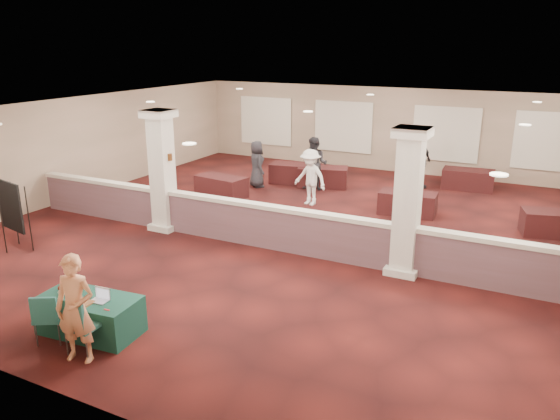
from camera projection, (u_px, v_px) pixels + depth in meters
The scene contains 33 objects.
ground at pixel (306, 232), 14.57m from camera, with size 16.00×16.00×0.00m, color #411210.
wall_back at pixel (393, 130), 20.90m from camera, with size 16.00×0.04×3.20m, color #7E6E57.
wall_front at pixel (62, 297), 7.28m from camera, with size 16.00×0.04×3.20m, color #7E6E57.
wall_left at pixel (80, 147), 17.55m from camera, with size 0.04×16.00×3.20m, color #7E6E57.
ceiling at pixel (308, 111), 13.62m from camera, with size 16.00×16.00×0.02m, color white.
partition_wall at pixel (281, 228), 13.12m from camera, with size 15.60×0.28×1.10m.
column_left at pixel (162, 170), 14.32m from camera, with size 0.72×0.72×3.20m.
column_right at pixel (408, 201), 11.51m from camera, with size 0.72×0.72×3.20m.
sconce_left at pixel (153, 155), 14.33m from camera, with size 0.12×0.12×0.18m.
sconce_right at pixel (170, 157), 14.09m from camera, with size 0.12×0.12×0.18m.
near_table at pixel (90, 315), 9.44m from camera, with size 1.73×0.87×0.67m, color #113E33.
conf_chair_main at pixel (79, 321), 8.68m from camera, with size 0.53×0.54×1.02m.
conf_chair_side at pixel (48, 314), 9.05m from camera, with size 0.62×0.62×0.90m.
easel_board at pixel (11, 207), 12.98m from camera, with size 1.00×0.57×1.71m.
woman at pixel (76, 309), 8.47m from camera, with size 0.64×0.43×1.78m, color tan.
far_table_front_left at pixel (221, 186), 17.76m from camera, with size 1.65×0.82×0.67m, color black.
far_table_front_center at pixel (407, 203), 15.96m from camera, with size 1.62×0.81×0.66m, color black.
far_table_front_right at pixel (554, 224), 14.19m from camera, with size 1.60×0.80×0.65m, color black.
far_table_back_left at pixel (295, 173), 19.43m from camera, with size 1.72×0.86×0.70m, color black.
far_table_back_center at pixel (323, 177), 18.98m from camera, with size 1.69×0.85×0.69m, color black.
far_table_back_right at pixel (468, 179), 18.65m from camera, with size 1.68×0.84×0.68m, color black.
attendee_a at pixel (315, 164), 18.35m from camera, with size 0.87×0.48×1.81m, color black.
attendee_b at pixel (310, 177), 16.73m from camera, with size 1.11×0.51×1.74m, color white.
attendee_c at pixel (420, 162), 18.60m from camera, with size 1.07×0.51×1.83m, color black.
attendee_d at pixel (257, 164), 18.81m from camera, with size 0.79×0.43×1.61m, color black.
laptop_base at pixel (99, 301), 9.21m from camera, with size 0.30×0.21×0.02m, color silver.
laptop_screen at pixel (103, 292), 9.27m from camera, with size 0.30×0.01×0.20m, color silver.
screen_glow at pixel (103, 293), 9.26m from camera, with size 0.27×0.00×0.17m, color silver.
knitting at pixel (81, 303), 9.12m from camera, with size 0.36×0.27×0.03m, color #BB621D.
yarn_cream at pixel (61, 292), 9.42m from camera, with size 0.10×0.10×0.10m, color #F2EAC7.
yarn_red at pixel (60, 288), 9.59m from camera, with size 0.09×0.09×0.09m, color #5E1E12.
yarn_grey at pixel (73, 289), 9.57m from camera, with size 0.09×0.09×0.09m, color #525357.
scissors at pixel (107, 310), 8.91m from camera, with size 0.11×0.03×0.01m, color red.
Camera 1 is at (5.59, -12.57, 4.87)m, focal length 35.00 mm.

